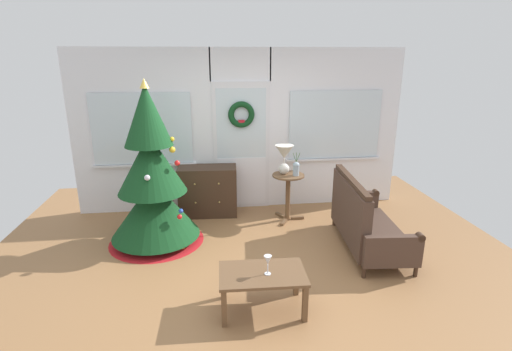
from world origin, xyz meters
TOP-DOWN VIEW (x-y plane):
  - ground_plane at (0.00, 0.00)m, footprint 6.76×6.76m
  - back_wall_with_door at (0.00, 2.08)m, footprint 5.20×0.19m
  - christmas_tree at (-1.27, 0.93)m, footprint 1.26×1.26m
  - dresser_cabinet at (-0.56, 1.79)m, footprint 0.92×0.48m
  - settee_sofa at (1.43, 0.39)m, footprint 0.83×1.60m
  - side_table at (0.64, 1.41)m, footprint 0.50×0.48m
  - table_lamp at (0.58, 1.45)m, footprint 0.28×0.28m
  - flower_vase at (0.74, 1.35)m, footprint 0.11×0.10m
  - coffee_table at (-0.05, -0.73)m, footprint 0.86×0.55m
  - wine_glass at (-0.00, -0.77)m, footprint 0.08×0.08m
  - gift_box at (-0.96, 0.67)m, footprint 0.16×0.14m

SIDE VIEW (x-z plane):
  - ground_plane at x=0.00m, z-range 0.00..0.00m
  - gift_box at x=-0.96m, z-range 0.00..0.16m
  - coffee_table at x=-0.05m, z-range 0.14..0.56m
  - settee_sofa at x=1.43m, z-range -0.10..0.86m
  - dresser_cabinet at x=-0.56m, z-range 0.00..0.78m
  - side_table at x=0.64m, z-range 0.15..0.88m
  - wine_glass at x=0.00m, z-range 0.46..0.65m
  - christmas_tree at x=-1.27m, z-range -0.29..1.88m
  - flower_vase at x=0.74m, z-range 0.67..1.02m
  - table_lamp at x=0.58m, z-range 0.79..1.23m
  - back_wall_with_door at x=0.00m, z-range 0.01..2.56m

